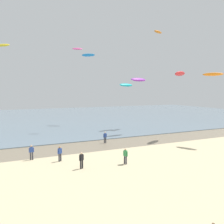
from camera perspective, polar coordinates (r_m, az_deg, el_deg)
The scene contains 15 objects.
wet_sand_strip at distance 33.75m, azimuth -14.01°, elevation -8.61°, with size 120.00×6.44×0.01m, color #7A6D59.
sea at distance 71.13m, azimuth -20.19°, elevation -1.55°, with size 160.00×70.00×0.10m, color slate.
person_nearest_camera at distance 26.72m, azimuth 3.14°, elevation -10.10°, with size 0.36×0.52×1.71m.
person_mid_beach at distance 29.69m, azimuth -18.22°, elevation -8.80°, with size 0.57×0.23×1.71m.
person_by_waterline at distance 28.26m, azimuth -12.03°, elevation -9.35°, with size 0.54×0.33×1.71m.
person_left_flank at distance 36.87m, azimuth -1.61°, elevation -5.84°, with size 0.57×0.23×1.71m.
person_far_down_beach at distance 25.37m, azimuth -7.11°, elevation -10.96°, with size 0.54×0.33×1.71m.
kite_aloft_0 at distance 49.88m, azimuth 3.29°, elevation 6.29°, with size 3.53×1.13×0.56m, color #19B2B7.
kite_aloft_2 at distance 56.61m, azimuth 10.65°, elevation 17.83°, with size 3.03×0.97×0.48m, color orange.
kite_aloft_4 at distance 39.13m, azimuth 22.42°, elevation 8.12°, with size 2.99×0.96×0.48m, color orange.
kite_aloft_7 at distance 41.78m, azimuth 15.52°, elevation 8.59°, with size 3.58×1.14×0.57m, color red.
kite_aloft_8 at distance 59.17m, azimuth -5.54°, elevation 13.04°, with size 3.26×1.04×0.52m, color #2384D1.
kite_aloft_10 at distance 45.10m, azimuth 6.17°, elevation 7.49°, with size 3.42×1.09×0.55m, color purple.
kite_aloft_11 at distance 54.13m, azimuth -24.10°, elevation 13.99°, with size 3.24×1.04×0.52m, color yellow.
kite_aloft_12 at distance 49.55m, azimuth -8.05°, elevation 14.35°, with size 2.01×0.64×0.32m, color #E54C99.
Camera 1 is at (-6.39, -7.41, 7.93)m, focal length 39.32 mm.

